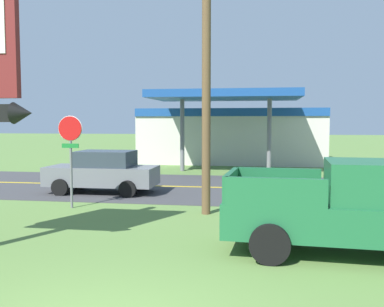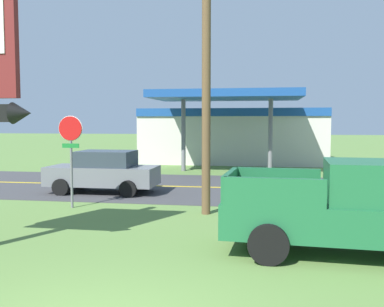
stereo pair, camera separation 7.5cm
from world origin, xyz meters
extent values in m
cube|color=#3D3D3F|center=(0.00, 13.00, 0.01)|extent=(140.00, 8.00, 0.02)
cube|color=gold|center=(0.00, 13.00, 0.02)|extent=(126.00, 0.20, 0.01)
cone|color=black|center=(-2.65, 3.13, 2.93)|extent=(0.40, 0.44, 0.44)
cylinder|color=slate|center=(-3.91, 8.06, 1.10)|extent=(0.08, 0.08, 2.20)
cylinder|color=red|center=(-3.91, 8.03, 2.55)|extent=(0.76, 0.03, 0.76)
cylinder|color=white|center=(-3.91, 8.05, 2.55)|extent=(0.80, 0.01, 0.80)
cube|color=#19722D|center=(-3.91, 8.03, 2.00)|extent=(0.56, 0.03, 0.14)
cylinder|color=brown|center=(0.45, 7.83, 4.28)|extent=(0.26, 0.26, 8.57)
cube|color=beige|center=(0.10, 25.00, 1.80)|extent=(12.00, 6.00, 3.60)
cube|color=#19478C|center=(0.10, 21.95, 3.35)|extent=(12.00, 0.12, 0.50)
cube|color=#19478C|center=(0.10, 19.00, 4.20)|extent=(8.00, 5.00, 0.40)
cylinder|color=slate|center=(-2.30, 19.00, 2.10)|extent=(0.24, 0.24, 4.20)
cylinder|color=slate|center=(2.50, 19.00, 2.10)|extent=(0.24, 0.24, 4.20)
cube|color=#1E6038|center=(3.92, 4.33, 0.76)|extent=(5.31, 2.28, 0.72)
cube|color=#1E6038|center=(4.37, 4.30, 1.54)|extent=(2.01, 1.91, 0.84)
cube|color=#1E6038|center=(2.46, 5.34, 1.40)|extent=(1.95, 0.24, 0.56)
cube|color=#1E6038|center=(2.34, 3.51, 1.40)|extent=(1.95, 0.24, 0.56)
cube|color=#1E6038|center=(1.43, 4.49, 1.40)|extent=(0.24, 1.88, 0.56)
cylinder|color=black|center=(2.37, 5.41, 0.40)|extent=(0.82, 0.33, 0.80)
cylinder|color=black|center=(2.25, 3.45, 0.40)|extent=(0.82, 0.33, 0.80)
cube|color=slate|center=(-4.00, 11.00, 0.68)|extent=(4.20, 1.76, 0.72)
cube|color=#2D3842|center=(-3.85, 11.00, 1.34)|extent=(2.10, 1.56, 0.60)
cylinder|color=black|center=(-5.30, 10.12, 0.32)|extent=(0.64, 0.24, 0.64)
cylinder|color=black|center=(-5.30, 11.88, 0.32)|extent=(0.64, 0.24, 0.64)
cylinder|color=black|center=(-2.70, 10.12, 0.32)|extent=(0.64, 0.24, 0.64)
cylinder|color=black|center=(-2.70, 11.88, 0.32)|extent=(0.64, 0.24, 0.64)
camera|label=1|loc=(2.06, -4.94, 2.76)|focal=40.68mm
camera|label=2|loc=(2.13, -4.93, 2.76)|focal=40.68mm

